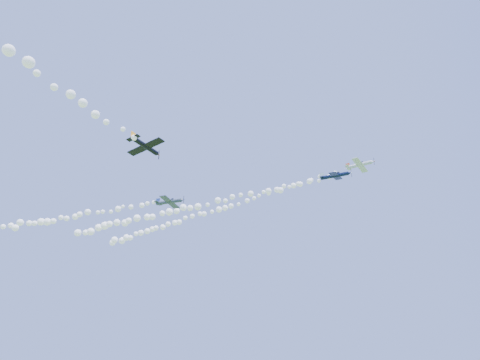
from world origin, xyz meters
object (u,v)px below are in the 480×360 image
at_px(plane_navy, 336,176).
at_px(plane_black, 146,146).
at_px(plane_white, 360,165).
at_px(plane_grey, 170,202).

xyz_separation_m(plane_navy, plane_black, (-23.67, -34.86, -7.51)).
relative_size(plane_white, plane_navy, 1.06).
height_order(plane_navy, plane_grey, plane_navy).
height_order(plane_grey, plane_black, plane_grey).
xyz_separation_m(plane_grey, plane_black, (10.66, -22.95, -2.84)).
distance_m(plane_navy, plane_black, 42.80).
distance_m(plane_white, plane_grey, 45.63).
height_order(plane_white, plane_black, plane_white).
bearing_deg(plane_white, plane_grey, -142.20).
distance_m(plane_grey, plane_black, 25.47).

